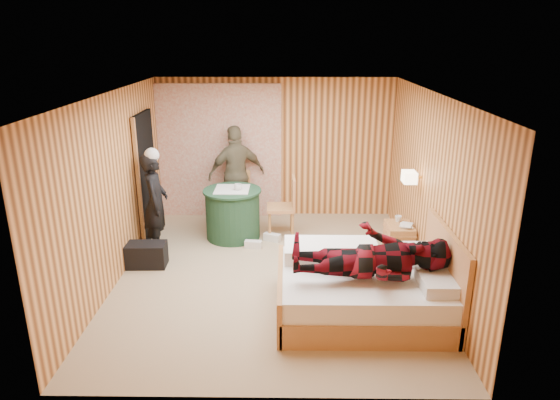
{
  "coord_description": "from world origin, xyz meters",
  "views": [
    {
      "loc": [
        0.19,
        -6.31,
        3.21
      ],
      "look_at": [
        0.11,
        0.16,
        1.05
      ],
      "focal_mm": 32.0,
      "sensor_mm": 36.0,
      "label": 1
    }
  ],
  "objects_px": {
    "chair_near": "(286,202)",
    "chair_far": "(238,193)",
    "bed": "(364,288)",
    "nightstand": "(399,240)",
    "duffel_bag": "(145,255)",
    "wall_lamp": "(410,177)",
    "woman_standing": "(156,203)",
    "man_at_table": "(237,174)",
    "man_on_bed": "(372,246)",
    "round_table": "(233,213)"
  },
  "relations": [
    {
      "from": "chair_far",
      "to": "woman_standing",
      "type": "distance_m",
      "value": 1.72
    },
    {
      "from": "man_on_bed",
      "to": "wall_lamp",
      "type": "bearing_deg",
      "value": 64.8
    },
    {
      "from": "bed",
      "to": "nightstand",
      "type": "distance_m",
      "value": 1.74
    },
    {
      "from": "wall_lamp",
      "to": "round_table",
      "type": "xyz_separation_m",
      "value": [
        -2.6,
        0.9,
        -0.88
      ]
    },
    {
      "from": "woman_standing",
      "to": "man_on_bed",
      "type": "xyz_separation_m",
      "value": [
        2.93,
        -2.0,
        0.19
      ]
    },
    {
      "from": "chair_near",
      "to": "chair_far",
      "type": "bearing_deg",
      "value": -129.05
    },
    {
      "from": "duffel_bag",
      "to": "wall_lamp",
      "type": "bearing_deg",
      "value": 1.44
    },
    {
      "from": "round_table",
      "to": "chair_far",
      "type": "bearing_deg",
      "value": 89.11
    },
    {
      "from": "duffel_bag",
      "to": "man_on_bed",
      "type": "relative_size",
      "value": 0.35
    },
    {
      "from": "duffel_bag",
      "to": "man_at_table",
      "type": "distance_m",
      "value": 2.33
    },
    {
      "from": "duffel_bag",
      "to": "man_on_bed",
      "type": "distance_m",
      "value": 3.42
    },
    {
      "from": "bed",
      "to": "man_on_bed",
      "type": "height_order",
      "value": "man_on_bed"
    },
    {
      "from": "bed",
      "to": "chair_near",
      "type": "distance_m",
      "value": 2.58
    },
    {
      "from": "duffel_bag",
      "to": "chair_near",
      "type": "bearing_deg",
      "value": 28.29
    },
    {
      "from": "chair_near",
      "to": "man_on_bed",
      "type": "bearing_deg",
      "value": 18.49
    },
    {
      "from": "nightstand",
      "to": "duffel_bag",
      "type": "xyz_separation_m",
      "value": [
        -3.73,
        -0.36,
        -0.09
      ]
    },
    {
      "from": "woman_standing",
      "to": "chair_near",
      "type": "bearing_deg",
      "value": -79.14
    },
    {
      "from": "bed",
      "to": "woman_standing",
      "type": "xyz_separation_m",
      "value": [
        -2.91,
        1.77,
        0.46
      ]
    },
    {
      "from": "wall_lamp",
      "to": "woman_standing",
      "type": "xyz_separation_m",
      "value": [
        -3.71,
        0.35,
        -0.53
      ]
    },
    {
      "from": "nightstand",
      "to": "woman_standing",
      "type": "relative_size",
      "value": 0.35
    },
    {
      "from": "wall_lamp",
      "to": "nightstand",
      "type": "distance_m",
      "value": 1.04
    },
    {
      "from": "chair_far",
      "to": "man_on_bed",
      "type": "relative_size",
      "value": 0.53
    },
    {
      "from": "round_table",
      "to": "chair_near",
      "type": "bearing_deg",
      "value": 4.88
    },
    {
      "from": "woman_standing",
      "to": "man_at_table",
      "type": "height_order",
      "value": "man_at_table"
    },
    {
      "from": "wall_lamp",
      "to": "woman_standing",
      "type": "height_order",
      "value": "woman_standing"
    },
    {
      "from": "chair_far",
      "to": "duffel_bag",
      "type": "height_order",
      "value": "chair_far"
    },
    {
      "from": "duffel_bag",
      "to": "bed",
      "type": "bearing_deg",
      "value": -23.82
    },
    {
      "from": "duffel_bag",
      "to": "nightstand",
      "type": "bearing_deg",
      "value": 3.86
    },
    {
      "from": "bed",
      "to": "round_table",
      "type": "xyz_separation_m",
      "value": [
        -1.81,
        2.32,
        0.11
      ]
    },
    {
      "from": "nightstand",
      "to": "woman_standing",
      "type": "height_order",
      "value": "woman_standing"
    },
    {
      "from": "woman_standing",
      "to": "wall_lamp",
      "type": "bearing_deg",
      "value": -102.04
    },
    {
      "from": "nightstand",
      "to": "man_on_bed",
      "type": "bearing_deg",
      "value": -112.08
    },
    {
      "from": "chair_far",
      "to": "chair_near",
      "type": "height_order",
      "value": "chair_near"
    },
    {
      "from": "bed",
      "to": "chair_near",
      "type": "xyz_separation_m",
      "value": [
        -0.93,
        2.39,
        0.28
      ]
    },
    {
      "from": "wall_lamp",
      "to": "woman_standing",
      "type": "relative_size",
      "value": 0.17
    },
    {
      "from": "round_table",
      "to": "man_at_table",
      "type": "xyz_separation_m",
      "value": [
        0.0,
        0.79,
        0.44
      ]
    },
    {
      "from": "chair_far",
      "to": "bed",
      "type": "bearing_deg",
      "value": -51.55
    },
    {
      "from": "duffel_bag",
      "to": "woman_standing",
      "type": "bearing_deg",
      "value": 81.45
    },
    {
      "from": "wall_lamp",
      "to": "chair_far",
      "type": "bearing_deg",
      "value": 147.71
    },
    {
      "from": "woman_standing",
      "to": "man_on_bed",
      "type": "relative_size",
      "value": 0.87
    },
    {
      "from": "chair_far",
      "to": "man_on_bed",
      "type": "bearing_deg",
      "value": -52.99
    },
    {
      "from": "round_table",
      "to": "duffel_bag",
      "type": "height_order",
      "value": "round_table"
    },
    {
      "from": "round_table",
      "to": "chair_near",
      "type": "relative_size",
      "value": 0.93
    },
    {
      "from": "wall_lamp",
      "to": "nightstand",
      "type": "xyz_separation_m",
      "value": [
        -0.04,
        0.16,
        -1.03
      ]
    },
    {
      "from": "nightstand",
      "to": "chair_near",
      "type": "xyz_separation_m",
      "value": [
        -1.68,
        0.82,
        0.32
      ]
    },
    {
      "from": "nightstand",
      "to": "round_table",
      "type": "xyz_separation_m",
      "value": [
        -2.56,
        0.74,
        0.15
      ]
    },
    {
      "from": "chair_near",
      "to": "duffel_bag",
      "type": "bearing_deg",
      "value": -61.61
    },
    {
      "from": "wall_lamp",
      "to": "man_on_bed",
      "type": "bearing_deg",
      "value": -115.2
    },
    {
      "from": "round_table",
      "to": "woman_standing",
      "type": "relative_size",
      "value": 0.61
    },
    {
      "from": "man_at_table",
      "to": "man_on_bed",
      "type": "xyz_separation_m",
      "value": [
        1.83,
        -3.33,
        0.1
      ]
    }
  ]
}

